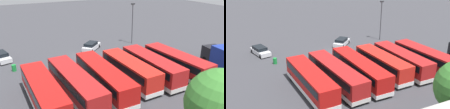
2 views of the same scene
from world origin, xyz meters
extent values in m
plane|color=#38383D|center=(0.00, 0.00, 0.00)|extent=(140.00, 140.00, 0.00)
cube|color=#A51919|center=(-8.98, 12.15, 1.65)|extent=(3.35, 10.88, 2.60)
cube|color=silver|center=(-8.98, 12.15, 0.62)|extent=(3.39, 10.93, 0.55)
cube|color=black|center=(-8.98, 12.15, 2.25)|extent=(3.35, 10.09, 0.90)
cube|color=black|center=(-8.58, 6.77, 2.25)|extent=(2.25, 0.23, 1.10)
cylinder|color=black|center=(-7.56, 8.28, 0.55)|extent=(0.38, 1.12, 1.10)
cylinder|color=black|center=(-9.80, 8.11, 0.55)|extent=(0.38, 1.12, 1.10)
cylinder|color=black|center=(-8.15, 16.18, 0.55)|extent=(0.38, 1.12, 1.10)
cube|color=#A51919|center=(-5.17, 11.54, 1.65)|extent=(2.76, 10.84, 2.60)
cube|color=silver|center=(-5.17, 11.54, 0.62)|extent=(2.80, 10.88, 0.55)
cube|color=black|center=(-5.17, 11.54, 2.25)|extent=(2.81, 10.04, 0.90)
cube|color=black|center=(-5.07, 6.12, 2.25)|extent=(2.25, 0.10, 1.10)
cylinder|color=black|center=(-3.97, 7.57, 0.55)|extent=(0.32, 1.11, 1.10)
cylinder|color=black|center=(-6.22, 7.52, 0.55)|extent=(0.32, 1.11, 1.10)
cylinder|color=black|center=(-4.13, 15.55, 0.55)|extent=(0.32, 1.11, 1.10)
cylinder|color=black|center=(-6.38, 15.51, 0.55)|extent=(0.32, 1.11, 1.10)
cube|color=red|center=(-1.87, 11.40, 1.65)|extent=(2.98, 10.33, 2.60)
cube|color=silver|center=(-1.87, 11.40, 0.62)|extent=(3.02, 10.37, 0.55)
cube|color=black|center=(-1.87, 11.40, 2.25)|extent=(3.00, 9.53, 0.90)
cube|color=black|center=(-1.65, 6.26, 2.25)|extent=(2.25, 0.15, 1.10)
cylinder|color=black|center=(-0.59, 7.73, 0.55)|extent=(0.35, 1.11, 1.10)
cylinder|color=black|center=(-2.83, 7.64, 0.55)|extent=(0.35, 1.11, 1.10)
cylinder|color=black|center=(-0.90, 15.16, 0.55)|extent=(0.35, 1.11, 1.10)
cylinder|color=black|center=(-3.15, 15.06, 0.55)|extent=(0.35, 1.11, 1.10)
cube|color=#B71411|center=(2.00, 11.65, 1.65)|extent=(2.76, 12.00, 2.60)
cube|color=silver|center=(2.00, 11.65, 0.62)|extent=(2.80, 12.04, 0.55)
cube|color=black|center=(2.00, 11.65, 2.25)|extent=(2.81, 11.20, 0.90)
cube|color=black|center=(2.11, 5.65, 2.25)|extent=(2.25, 0.10, 1.10)
cylinder|color=black|center=(3.21, 7.10, 0.55)|extent=(0.32, 1.11, 1.10)
cylinder|color=black|center=(0.96, 7.06, 0.55)|extent=(0.32, 1.11, 1.10)
cylinder|color=black|center=(3.05, 16.25, 0.55)|extent=(0.32, 1.11, 1.10)
cylinder|color=black|center=(0.80, 16.21, 0.55)|extent=(0.32, 1.11, 1.10)
cube|color=#A51919|center=(5.57, 11.70, 1.65)|extent=(3.42, 12.06, 2.60)
cube|color=silver|center=(5.57, 11.70, 0.62)|extent=(3.46, 12.10, 0.55)
cube|color=black|center=(5.57, 11.70, 2.25)|extent=(3.42, 11.26, 0.90)
cube|color=black|center=(6.01, 5.73, 2.25)|extent=(2.25, 0.23, 1.10)
cylinder|color=black|center=(7.02, 7.24, 0.55)|extent=(0.38, 1.12, 1.10)
cylinder|color=black|center=(4.78, 7.08, 0.55)|extent=(0.38, 1.12, 1.10)
cylinder|color=black|center=(6.35, 16.32, 0.55)|extent=(0.38, 1.12, 1.10)
cylinder|color=black|center=(4.11, 16.15, 0.55)|extent=(0.38, 1.12, 1.10)
cube|color=#B71411|center=(9.16, 11.99, 1.65)|extent=(3.11, 11.31, 2.60)
cube|color=silver|center=(9.16, 11.99, 0.62)|extent=(3.15, 11.35, 0.55)
cube|color=black|center=(9.16, 11.99, 2.25)|extent=(3.13, 10.51, 0.90)
cube|color=black|center=(9.44, 6.37, 2.25)|extent=(2.25, 0.17, 1.10)
cylinder|color=black|center=(10.49, 7.85, 0.55)|extent=(0.35, 1.11, 1.10)
cylinder|color=black|center=(8.24, 7.74, 0.55)|extent=(0.35, 1.11, 1.10)
cylinder|color=black|center=(10.07, 16.24, 0.55)|extent=(0.35, 1.11, 1.10)
cylinder|color=black|center=(7.82, 16.12, 0.55)|extent=(0.35, 1.11, 1.10)
cube|color=silver|center=(12.60, -4.07, 0.53)|extent=(2.93, 4.85, 0.70)
cube|color=black|center=(12.66, -4.26, 1.15)|extent=(2.30, 3.06, 0.55)
cylinder|color=black|center=(11.39, -2.67, 0.32)|extent=(0.38, 0.68, 0.64)
cylinder|color=black|center=(12.94, -2.25, 0.32)|extent=(0.38, 0.68, 0.64)
cylinder|color=black|center=(12.27, -5.89, 0.32)|extent=(0.38, 0.68, 0.64)
cylinder|color=black|center=(13.82, -5.47, 0.32)|extent=(0.38, 0.68, 0.64)
cube|color=silver|center=(-2.22, -2.52, 0.53)|extent=(4.37, 4.21, 0.70)
cube|color=black|center=(-2.08, -2.39, 1.15)|extent=(3.00, 2.94, 0.55)
cylinder|color=black|center=(-2.82, -4.15, 0.32)|extent=(0.62, 0.59, 0.64)
cylinder|color=black|center=(-3.90, -2.96, 0.32)|extent=(0.62, 0.59, 0.64)
cylinder|color=black|center=(-0.55, -2.08, 0.32)|extent=(0.62, 0.59, 0.64)
cylinder|color=black|center=(-1.63, -0.90, 0.32)|extent=(0.62, 0.59, 0.64)
cylinder|color=#38383D|center=(-10.78, -2.43, 3.79)|extent=(0.16, 0.16, 7.57)
cube|color=#262628|center=(-10.78, -2.43, 7.72)|extent=(0.70, 0.30, 0.24)
cylinder|color=#197F33|center=(11.23, 0.99, 0.47)|extent=(0.60, 0.60, 0.95)
camera|label=1|loc=(12.31, 34.04, 13.77)|focal=36.46mm
camera|label=2|loc=(18.23, 39.23, 16.07)|focal=41.34mm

